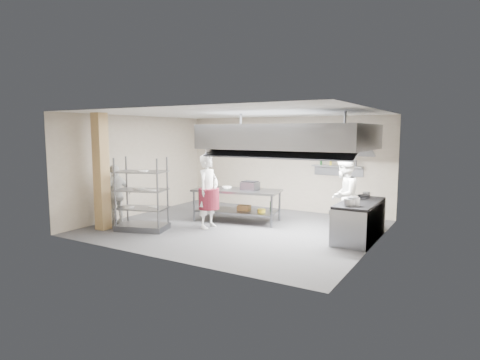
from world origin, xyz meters
The scene contains 23 objects.
floor centered at (0.00, 0.00, 0.00)m, with size 7.00×7.00×0.00m, color #3C3C3F.
ceiling centered at (0.00, 0.00, 3.00)m, with size 7.00×7.00×0.00m, color silver.
wall_back centered at (0.00, 3.00, 1.50)m, with size 7.00×7.00×0.00m, color tan.
wall_left centered at (-3.50, 0.00, 1.50)m, with size 6.00×6.00×0.00m, color tan.
wall_right centered at (3.50, 0.00, 1.50)m, with size 6.00×6.00×0.00m, color tan.
column centered at (-2.90, -1.90, 1.50)m, with size 0.30×0.30×3.00m, color tan.
exhaust_hood centered at (1.30, 0.40, 2.40)m, with size 4.00×2.50×0.60m, color slate.
hood_strip_a centered at (0.40, 0.40, 2.08)m, with size 1.60×0.12×0.04m, color white.
hood_strip_b centered at (2.20, 0.40, 2.08)m, with size 1.60×0.12×0.04m, color white.
wall_shelf centered at (1.80, 2.84, 1.50)m, with size 1.50×0.28×0.04m, color slate.
island centered at (-0.39, 0.68, 0.46)m, with size 2.43×1.01×0.91m, color slate, non-canonical shape.
island_worktop centered at (-0.39, 0.68, 0.88)m, with size 2.43×1.01×0.06m, color slate.
island_undershelf centered at (-0.39, 0.68, 0.30)m, with size 2.23×0.91×0.04m, color slate.
pass_rack centered at (-1.96, -1.44, 0.94)m, with size 1.25×0.73×1.88m, color slate, non-canonical shape.
cooking_range centered at (3.08, 0.50, 0.42)m, with size 0.80×2.00×0.84m, color gray.
range_top centered at (3.08, 0.50, 0.87)m, with size 0.78×1.96×0.06m, color black.
chef_head centered at (-0.63, -0.37, 0.97)m, with size 0.70×0.46×1.93m, color silver.
chef_line centered at (2.60, 0.83, 0.95)m, with size 0.92×0.72×1.90m, color white.
chef_plating centered at (-3.00, -1.35, 0.82)m, with size 0.97×0.40×1.65m, color silver.
griddle centered at (-0.01, 0.76, 1.02)m, with size 0.46×0.36×0.22m, color slate.
wicker_basket centered at (-0.18, 0.71, 0.40)m, with size 0.35×0.24×0.15m, color olive.
stockpot centered at (3.09, -0.09, 0.99)m, with size 0.27×0.27×0.19m, color gray.
plate_stack centered at (-1.96, -1.44, 0.60)m, with size 0.28×0.28×0.05m, color white.
Camera 1 is at (5.37, -8.88, 2.52)m, focal length 30.00 mm.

